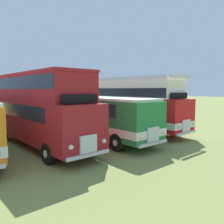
{
  "coord_description": "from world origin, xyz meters",
  "views": [
    {
      "loc": [
        -5.3,
        -13.85,
        3.54
      ],
      "look_at": [
        6.48,
        0.65,
        1.67
      ],
      "focal_mm": 36.57,
      "sensor_mm": 36.0,
      "label": 1
    }
  ],
  "objects": [
    {
      "name": "ground_plane",
      "position": [
        0.0,
        0.0,
        0.0
      ],
      "size": [
        200.0,
        200.0,
        0.0
      ],
      "primitive_type": "plane",
      "color": "olive"
    },
    {
      "name": "bus_fourth_in_row",
      "position": [
        3.98,
        -0.16,
        1.76
      ],
      "size": [
        2.83,
        11.29,
        2.99
      ],
      "color": "#237538",
      "rests_on": "ground"
    },
    {
      "name": "bus_third_in_row",
      "position": [
        -0.0,
        -0.06,
        2.47
      ],
      "size": [
        2.91,
        10.62,
        4.49
      ],
      "color": "maroon",
      "rests_on": "ground"
    },
    {
      "name": "bus_fifth_in_row",
      "position": [
        7.96,
        -0.15,
        2.36
      ],
      "size": [
        2.93,
        10.06,
        4.52
      ],
      "color": "red",
      "rests_on": "ground"
    }
  ]
}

